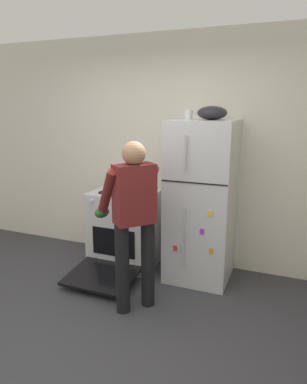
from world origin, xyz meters
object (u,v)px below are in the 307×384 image
stove_range (125,229)px  mixing_bowl (212,113)px  person_cook (133,212)px  red_pot (136,188)px  coffee_mug (189,115)px  refrigerator (201,202)px  pepper_mill (111,178)px

stove_range → mixing_bowl: (1.00, 0.02, 1.38)m
person_cook → mixing_bowl: mixing_bowl is taller
stove_range → person_cook: bearing=-58.7°
red_pot → coffee_mug: size_ratio=2.95×
person_cook → coffee_mug: bearing=74.9°
stove_range → coffee_mug: coffee_mug is taller
refrigerator → stove_range: 1.02m
person_cook → refrigerator: bearing=63.7°
refrigerator → mixing_bowl: size_ratio=5.72×
refrigerator → mixing_bowl: 0.95m
red_pot → coffee_mug: (0.59, 0.10, 0.82)m
stove_range → red_pot: 0.56m
person_cook → pepper_mill: size_ratio=8.14×
coffee_mug → mixing_bowl: (0.26, -0.05, 0.02)m
refrigerator → pepper_mill: 1.25m
stove_range → red_pot: size_ratio=3.70×
person_cook → mixing_bowl: (0.50, 0.85, 0.87)m
stove_range → mixing_bowl: bearing=1.0°
person_cook → red_pot: size_ratio=4.85×
red_pot → coffee_mug: coffee_mug is taller
coffee_mug → mixing_bowl: mixing_bowl is taller
person_cook → coffee_mug: coffee_mug is taller
person_cook → red_pot: person_cook is taller
refrigerator → coffee_mug: bearing=164.2°
person_cook → mixing_bowl: 1.32m
stove_range → pepper_mill: bearing=144.0°
mixing_bowl → refrigerator: bearing=-179.8°
refrigerator → coffee_mug: coffee_mug is taller
stove_range → pepper_mill: (-0.30, 0.22, 0.57)m
person_cook → pepper_mill: 1.32m
red_pot → person_cook: bearing=-66.7°
stove_range → coffee_mug: bearing=5.2°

